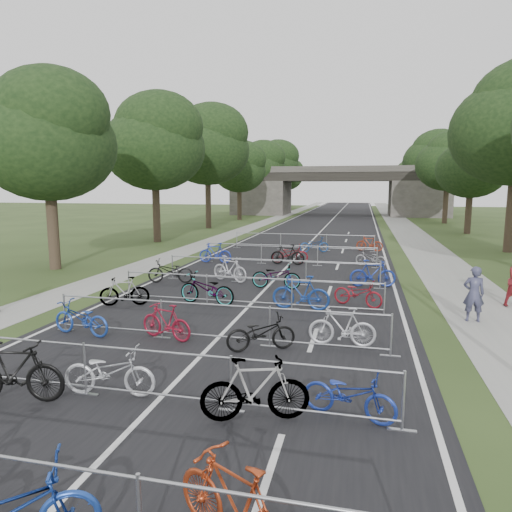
% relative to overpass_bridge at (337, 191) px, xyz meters
% --- Properties ---
extents(road, '(11.00, 140.00, 0.01)m').
position_rel_overpass_bridge_xyz_m(road, '(0.00, -15.00, -3.53)').
color(road, black).
rests_on(road, ground).
extents(sidewalk_right, '(3.00, 140.00, 0.01)m').
position_rel_overpass_bridge_xyz_m(sidewalk_right, '(8.00, -15.00, -3.53)').
color(sidewalk_right, gray).
rests_on(sidewalk_right, ground).
extents(sidewalk_left, '(2.00, 140.00, 0.01)m').
position_rel_overpass_bridge_xyz_m(sidewalk_left, '(-7.50, -15.00, -3.53)').
color(sidewalk_left, gray).
rests_on(sidewalk_left, ground).
extents(lane_markings, '(0.12, 140.00, 0.00)m').
position_rel_overpass_bridge_xyz_m(lane_markings, '(0.00, -15.00, -3.53)').
color(lane_markings, silver).
rests_on(lane_markings, ground).
extents(overpass_bridge, '(31.00, 8.00, 7.05)m').
position_rel_overpass_bridge_xyz_m(overpass_bridge, '(0.00, 0.00, 0.00)').
color(overpass_bridge, '#3F3D38').
rests_on(overpass_bridge, ground).
extents(tree_left_0, '(6.72, 6.72, 10.25)m').
position_rel_overpass_bridge_xyz_m(tree_left_0, '(-11.39, -49.07, 2.96)').
color(tree_left_0, '#33261C').
rests_on(tree_left_0, ground).
extents(tree_left_1, '(7.56, 7.56, 11.53)m').
position_rel_overpass_bridge_xyz_m(tree_left_1, '(-11.39, -37.07, 3.77)').
color(tree_left_1, '#33261C').
rests_on(tree_left_1, ground).
extents(tree_left_2, '(8.40, 8.40, 12.81)m').
position_rel_overpass_bridge_xyz_m(tree_left_2, '(-11.39, -25.07, 4.58)').
color(tree_left_2, '#33261C').
rests_on(tree_left_2, ground).
extents(tree_right_2, '(6.16, 6.16, 9.39)m').
position_rel_overpass_bridge_xyz_m(tree_right_2, '(13.11, -25.07, 2.41)').
color(tree_right_2, '#33261C').
rests_on(tree_right_2, ground).
extents(tree_left_3, '(6.72, 6.72, 10.25)m').
position_rel_overpass_bridge_xyz_m(tree_left_3, '(-11.39, -13.07, 2.96)').
color(tree_left_3, '#33261C').
rests_on(tree_left_3, ground).
extents(tree_right_3, '(7.17, 7.17, 10.93)m').
position_rel_overpass_bridge_xyz_m(tree_right_3, '(13.11, -13.07, 3.39)').
color(tree_right_3, '#33261C').
rests_on(tree_right_3, ground).
extents(tree_left_4, '(7.56, 7.56, 11.53)m').
position_rel_overpass_bridge_xyz_m(tree_left_4, '(-11.39, -1.07, 3.77)').
color(tree_left_4, '#33261C').
rests_on(tree_left_4, ground).
extents(tree_right_4, '(8.18, 8.18, 12.47)m').
position_rel_overpass_bridge_xyz_m(tree_right_4, '(13.11, -1.07, 4.37)').
color(tree_right_4, '#33261C').
rests_on(tree_right_4, ground).
extents(tree_left_5, '(8.40, 8.40, 12.81)m').
position_rel_overpass_bridge_xyz_m(tree_left_5, '(-11.39, 10.93, 4.58)').
color(tree_left_5, '#33261C').
rests_on(tree_left_5, ground).
extents(tree_right_5, '(6.16, 6.16, 9.39)m').
position_rel_overpass_bridge_xyz_m(tree_right_5, '(13.11, 10.93, 2.41)').
color(tree_right_5, '#33261C').
rests_on(tree_right_5, ground).
extents(tree_left_6, '(6.72, 6.72, 10.25)m').
position_rel_overpass_bridge_xyz_m(tree_left_6, '(-11.39, 22.93, 2.96)').
color(tree_left_6, '#33261C').
rests_on(tree_left_6, ground).
extents(tree_right_6, '(7.17, 7.17, 10.93)m').
position_rel_overpass_bridge_xyz_m(tree_right_6, '(13.11, 22.93, 3.39)').
color(tree_right_6, '#33261C').
rests_on(tree_right_6, ground).
extents(barrier_row_0, '(9.70, 0.08, 1.10)m').
position_rel_overpass_bridge_xyz_m(barrier_row_0, '(0.00, -65.00, -2.99)').
color(barrier_row_0, '#989AA0').
rests_on(barrier_row_0, ground).
extents(barrier_row_1, '(9.70, 0.08, 1.10)m').
position_rel_overpass_bridge_xyz_m(barrier_row_1, '(0.00, -61.40, -2.99)').
color(barrier_row_1, '#989AA0').
rests_on(barrier_row_1, ground).
extents(barrier_row_2, '(9.70, 0.08, 1.10)m').
position_rel_overpass_bridge_xyz_m(barrier_row_2, '(0.00, -57.80, -2.99)').
color(barrier_row_2, '#989AA0').
rests_on(barrier_row_2, ground).
extents(barrier_row_3, '(9.70, 0.08, 1.10)m').
position_rel_overpass_bridge_xyz_m(barrier_row_3, '(0.00, -54.00, -2.99)').
color(barrier_row_3, '#989AA0').
rests_on(barrier_row_3, ground).
extents(barrier_row_4, '(9.70, 0.08, 1.10)m').
position_rel_overpass_bridge_xyz_m(barrier_row_4, '(0.00, -50.00, -2.99)').
color(barrier_row_4, '#989AA0').
rests_on(barrier_row_4, ground).
extents(barrier_row_5, '(9.70, 0.08, 1.10)m').
position_rel_overpass_bridge_xyz_m(barrier_row_5, '(0.00, -45.00, -2.99)').
color(barrier_row_5, '#989AA0').
rests_on(barrier_row_5, ground).
extents(barrier_row_6, '(9.70, 0.08, 1.10)m').
position_rel_overpass_bridge_xyz_m(barrier_row_6, '(0.00, -39.00, -2.99)').
color(barrier_row_6, '#989AA0').
rests_on(barrier_row_6, ground).
extents(bike_3, '(1.94, 1.39, 1.15)m').
position_rel_overpass_bridge_xyz_m(bike_3, '(2.51, -64.57, -2.96)').
color(bike_3, '#9C3416').
rests_on(bike_3, ground).
extents(bike_4, '(2.11, 0.90, 1.23)m').
position_rel_overpass_bridge_xyz_m(bike_4, '(-2.71, -61.98, -2.92)').
color(bike_4, black).
rests_on(bike_4, ground).
extents(bike_5, '(1.96, 0.89, 1.00)m').
position_rel_overpass_bridge_xyz_m(bike_5, '(-1.04, -61.32, -3.03)').
color(bike_5, '#B9BBC1').
rests_on(bike_5, ground).
extents(bike_6, '(2.05, 1.13, 1.19)m').
position_rel_overpass_bridge_xyz_m(bike_6, '(2.05, -61.64, -2.94)').
color(bike_6, '#989AA0').
rests_on(bike_6, ground).
extents(bike_7, '(1.83, 1.00, 0.91)m').
position_rel_overpass_bridge_xyz_m(bike_7, '(3.69, -61.16, -3.08)').
color(bike_7, navy).
rests_on(bike_7, ground).
extents(bike_8, '(1.93, 0.91, 0.98)m').
position_rel_overpass_bridge_xyz_m(bike_8, '(-3.86, -58.11, -3.04)').
color(bike_8, '#1D409F').
rests_on(bike_8, ground).
extents(bike_9, '(1.75, 0.93, 1.01)m').
position_rel_overpass_bridge_xyz_m(bike_9, '(-1.36, -57.89, -3.03)').
color(bike_9, maroon).
rests_on(bike_9, ground).
extents(bike_10, '(1.90, 1.36, 0.95)m').
position_rel_overpass_bridge_xyz_m(bike_10, '(1.37, -58.14, -3.06)').
color(bike_10, black).
rests_on(bike_10, ground).
extents(bike_11, '(1.77, 0.50, 1.06)m').
position_rel_overpass_bridge_xyz_m(bike_11, '(3.38, -57.33, -3.00)').
color(bike_11, '#BABAC2').
rests_on(bike_11, ground).
extents(bike_12, '(1.80, 1.05, 1.04)m').
position_rel_overpass_bridge_xyz_m(bike_12, '(-4.30, -54.88, -3.01)').
color(bike_12, '#989AA0').
rests_on(bike_12, ground).
extents(bike_13, '(2.24, 1.10, 1.13)m').
position_rel_overpass_bridge_xyz_m(bike_13, '(-1.53, -54.06, -2.97)').
color(bike_13, '#989AA0').
rests_on(bike_13, ground).
extents(bike_14, '(2.01, 0.64, 1.20)m').
position_rel_overpass_bridge_xyz_m(bike_14, '(1.84, -53.98, -2.94)').
color(bike_14, navy).
rests_on(bike_14, ground).
extents(bike_15, '(1.90, 1.25, 0.94)m').
position_rel_overpass_bridge_xyz_m(bike_15, '(3.74, -53.07, -3.06)').
color(bike_15, maroon).
rests_on(bike_15, ground).
extents(bike_16, '(2.08, 1.06, 1.05)m').
position_rel_overpass_bridge_xyz_m(bike_16, '(-4.30, -50.91, -3.01)').
color(bike_16, black).
rests_on(bike_16, ground).
extents(bike_17, '(1.95, 1.27, 1.14)m').
position_rel_overpass_bridge_xyz_m(bike_17, '(-1.85, -50.03, -2.96)').
color(bike_17, '#B8B8C1').
rests_on(bike_17, ground).
extents(bike_18, '(2.04, 0.73, 1.07)m').
position_rel_overpass_bridge_xyz_m(bike_18, '(0.41, -50.94, -3.00)').
color(bike_18, '#989AA0').
rests_on(bike_18, ground).
extents(bike_19, '(1.97, 0.81, 1.15)m').
position_rel_overpass_bridge_xyz_m(bike_19, '(4.30, -49.71, -2.96)').
color(bike_19, navy).
rests_on(bike_19, ground).
extents(bike_20, '(1.89, 0.59, 1.12)m').
position_rel_overpass_bridge_xyz_m(bike_20, '(-4.06, -45.40, -2.97)').
color(bike_20, '#1C309D').
rests_on(bike_20, ground).
extents(bike_21, '(2.10, 1.14, 1.05)m').
position_rel_overpass_bridge_xyz_m(bike_21, '(-0.03, -44.55, -3.01)').
color(bike_21, maroon).
rests_on(bike_21, ground).
extents(bike_22, '(1.87, 0.60, 1.11)m').
position_rel_overpass_bridge_xyz_m(bike_22, '(-0.08, -45.04, -2.98)').
color(bike_22, black).
rests_on(bike_22, ground).
extents(bike_23, '(1.77, 1.14, 0.88)m').
position_rel_overpass_bridge_xyz_m(bike_23, '(4.29, -44.48, -3.09)').
color(bike_23, '#9B9AA1').
rests_on(bike_23, ground).
extents(bike_26, '(2.00, 1.29, 0.99)m').
position_rel_overpass_bridge_xyz_m(bike_26, '(0.83, -40.01, -3.04)').
color(bike_26, navy).
rests_on(bike_26, ground).
extents(bike_27, '(1.77, 0.74, 1.03)m').
position_rel_overpass_bridge_xyz_m(bike_27, '(4.30, -38.64, -3.02)').
color(bike_27, maroon).
rests_on(bike_27, ground).
extents(pedestrian_a, '(0.64, 0.43, 1.75)m').
position_rel_overpass_bridge_xyz_m(pedestrian_a, '(7.26, -54.11, -2.66)').
color(pedestrian_a, '#393A56').
rests_on(pedestrian_a, ground).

